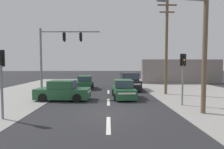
# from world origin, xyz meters

# --- Properties ---
(ground_plane) EXTENTS (140.00, 140.00, 0.00)m
(ground_plane) POSITION_xyz_m (0.00, 0.00, 0.00)
(ground_plane) COLOR #28282B
(lane_dash_near) EXTENTS (0.20, 2.40, 0.01)m
(lane_dash_near) POSITION_xyz_m (0.00, -2.00, 0.00)
(lane_dash_near) COLOR silver
(lane_dash_near) RESTS_ON ground
(lane_dash_mid) EXTENTS (0.20, 2.40, 0.01)m
(lane_dash_mid) POSITION_xyz_m (0.00, 3.00, 0.00)
(lane_dash_mid) COLOR silver
(lane_dash_mid) RESTS_ON ground
(lane_dash_far) EXTENTS (0.20, 2.40, 0.01)m
(lane_dash_far) POSITION_xyz_m (0.00, 8.00, 0.00)
(lane_dash_far) COLOR silver
(lane_dash_far) RESTS_ON ground
(kerb_left_verge) EXTENTS (8.00, 40.00, 0.02)m
(kerb_left_verge) POSITION_xyz_m (-8.50, 4.00, 0.01)
(kerb_left_verge) COLOR gray
(kerb_left_verge) RESTS_ON ground
(utility_pole_foreground_right) EXTENTS (3.77, 0.65, 8.87)m
(utility_pole_foreground_right) POSITION_xyz_m (5.32, -0.24, 4.79)
(utility_pole_foreground_right) COLOR brown
(utility_pole_foreground_right) RESTS_ON ground
(utility_pole_midground_right) EXTENTS (1.80, 0.26, 8.82)m
(utility_pole_midground_right) POSITION_xyz_m (5.48, 6.41, 4.64)
(utility_pole_midground_right) COLOR brown
(utility_pole_midground_right) RESTS_ON ground
(traffic_signal_mast) EXTENTS (5.29, 0.47, 6.00)m
(traffic_signal_mast) POSITION_xyz_m (-4.65, 5.48, 4.15)
(traffic_signal_mast) COLOR slate
(traffic_signal_mast) RESTS_ON ground
(pedestal_signal_right_kerb) EXTENTS (0.44, 0.30, 3.56)m
(pedestal_signal_right_kerb) POSITION_xyz_m (5.09, 1.76, 2.42)
(pedestal_signal_right_kerb) COLOR slate
(pedestal_signal_right_kerb) RESTS_ON ground
(pedestal_signal_left_kerb) EXTENTS (0.44, 0.30, 3.56)m
(pedestal_signal_left_kerb) POSITION_xyz_m (-5.46, -1.08, 2.42)
(pedestal_signal_left_kerb) COLOR slate
(pedestal_signal_left_kerb) RESTS_ON ground
(shopfront_wall_far) EXTENTS (12.00, 1.00, 3.60)m
(shopfront_wall_far) POSITION_xyz_m (11.00, 16.00, 1.80)
(shopfront_wall_far) COLOR gray
(shopfront_wall_far) RESTS_ON ground
(hatchback_crossing_left) EXTENTS (1.92, 3.71, 1.53)m
(hatchback_crossing_left) POSITION_xyz_m (1.28, 4.68, 0.70)
(hatchback_crossing_left) COLOR #235633
(hatchback_crossing_left) RESTS_ON ground
(hatchback_kerbside_parked) EXTENTS (1.86, 3.68, 1.53)m
(hatchback_kerbside_parked) POSITION_xyz_m (-2.72, 10.36, 0.70)
(hatchback_kerbside_parked) COLOR #235633
(hatchback_kerbside_parked) RESTS_ON ground
(suv_oncoming_mid) EXTENTS (2.17, 4.59, 1.90)m
(suv_oncoming_mid) POSITION_xyz_m (2.41, 9.66, 0.88)
(suv_oncoming_mid) COLOR black
(suv_oncoming_mid) RESTS_ON ground
(sedan_oncoming_near) EXTENTS (4.32, 2.07, 1.56)m
(sedan_oncoming_near) POSITION_xyz_m (-3.63, 3.83, 0.70)
(sedan_oncoming_near) COLOR #235633
(sedan_oncoming_near) RESTS_ON ground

